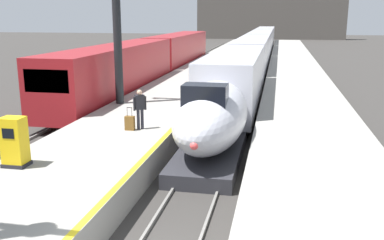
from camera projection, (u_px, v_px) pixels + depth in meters
platform_left at (192, 84)px, 33.74m from camera, size 4.80×110.00×1.05m
platform_right at (298, 87)px, 32.20m from camera, size 4.80×110.00×1.05m
platform_left_safety_stripe at (221, 78)px, 33.18m from camera, size 0.20×107.80×0.01m
rail_main_left at (237, 86)px, 35.84m from camera, size 0.08×110.00×0.12m
rail_main_right at (255, 86)px, 35.56m from camera, size 0.08×110.00×0.12m
rail_secondary_left at (144, 83)px, 37.39m from camera, size 0.08×110.00×0.12m
rail_secondary_right at (161, 83)px, 37.10m from camera, size 0.08×110.00×0.12m
highspeed_train_main at (256, 49)px, 49.14m from camera, size 2.92×76.06×3.60m
regional_train_adjacent at (155, 58)px, 37.57m from camera, size 2.85×36.60×3.80m
station_column_mid at (116, 2)px, 22.37m from camera, size 4.00×0.68×8.91m
passenger_near_edge at (140, 106)px, 18.05m from camera, size 0.49×0.39×1.69m
rolling_suitcase at (130, 123)px, 18.05m from camera, size 0.40×0.22×0.98m
ticket_machine_yellow at (15, 144)px, 13.63m from camera, size 0.76×0.62×1.60m
terminus_back_wall at (270, 10)px, 105.04m from camera, size 36.00×2.00×14.00m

